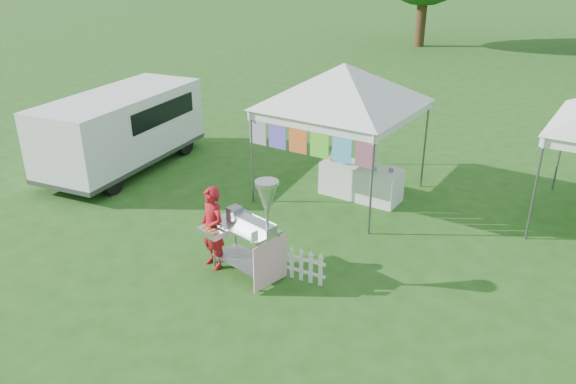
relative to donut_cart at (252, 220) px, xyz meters
The scene contains 7 objects.
ground 1.27m from the donut_cart, 135.10° to the left, with size 120.00×120.00×0.00m, color #254C15.
canopy_main 4.39m from the donut_cart, 96.43° to the left, with size 4.24×4.24×3.45m.
donut_cart is the anchor object (origin of this frame).
vendor 0.88m from the donut_cart, behind, with size 0.55×0.36×1.51m, color maroon.
cargo_van 6.37m from the donut_cart, 156.65° to the left, with size 2.55×4.85×1.92m.
picket_fence 1.05m from the donut_cart, 32.24° to the left, with size 1.26×0.14×0.56m.
display_table 4.10m from the donut_cart, 89.48° to the left, with size 1.80×0.70×0.76m, color white.
Camera 1 is at (5.47, -7.05, 5.27)m, focal length 35.00 mm.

